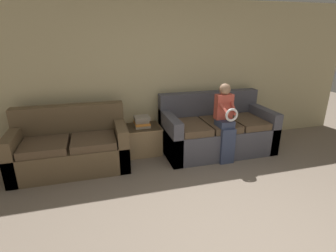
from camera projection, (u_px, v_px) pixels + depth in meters
name	position (u px, v px, depth m)	size (l,w,h in m)	color
wall_back	(168.00, 76.00, 4.67)	(7.40, 0.06, 2.55)	#C6B789
couch_main	(216.00, 131.00, 4.67)	(1.89, 0.99, 1.00)	#4C4C56
couch_side	(71.00, 148.00, 4.04)	(1.69, 0.85, 0.94)	brown
child_left_seated	(225.00, 119.00, 4.16)	(0.28, 0.38, 1.26)	#384260
side_shelf	(143.00, 139.00, 4.59)	(0.60, 0.54, 0.48)	tan
book_stack	(142.00, 122.00, 4.48)	(0.26, 0.30, 0.19)	gray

